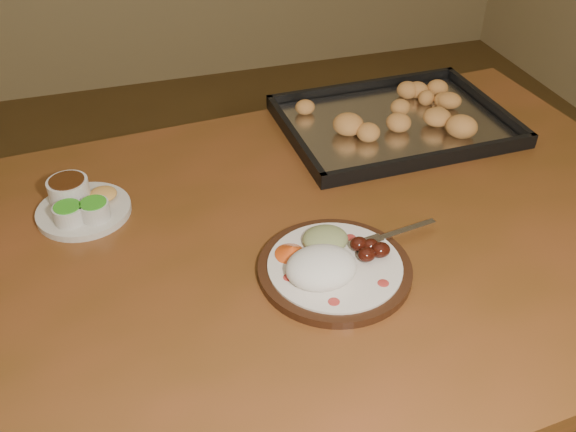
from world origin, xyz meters
name	(u,v)px	position (x,y,z in m)	size (l,w,h in m)	color
ground	(209,401)	(0.00, 0.00, 0.00)	(4.00, 4.00, 0.00)	brown
dining_table	(279,285)	(0.12, -0.29, 0.65)	(1.56, 1.01, 0.75)	brown
dinner_plate	(331,264)	(0.17, -0.38, 0.77)	(0.32, 0.24, 0.06)	black
condiment_saucer	(80,204)	(-0.19, -0.11, 0.77)	(0.16, 0.16, 0.06)	beige
baking_tray	(395,120)	(0.46, 0.01, 0.77)	(0.48, 0.36, 0.05)	black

